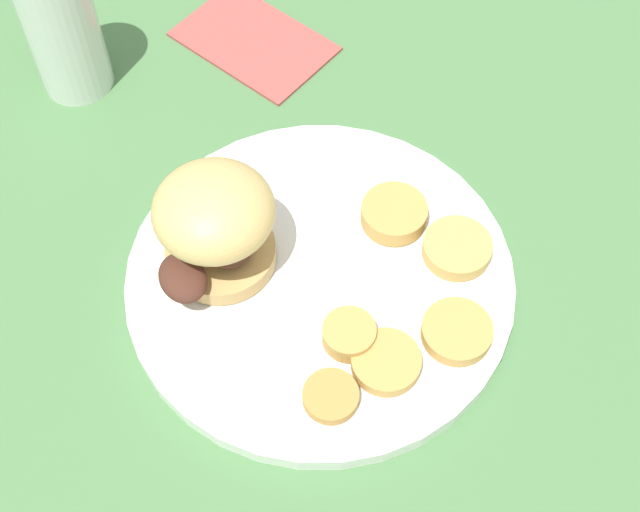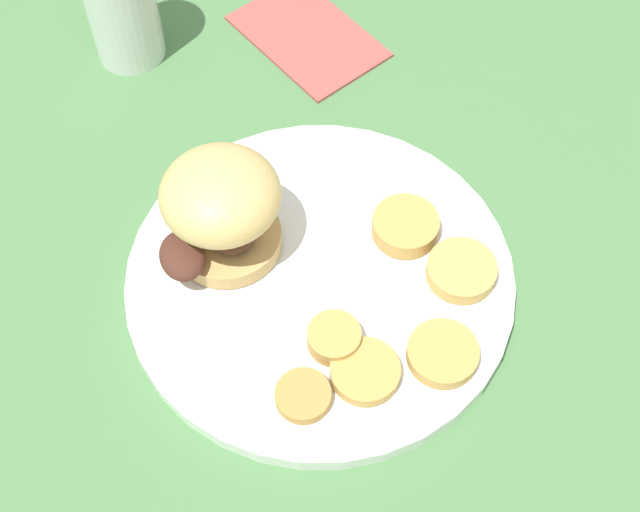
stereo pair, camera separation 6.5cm
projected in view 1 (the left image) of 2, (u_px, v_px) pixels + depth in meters
The scene contains 11 objects.
ground_plane at pixel (320, 285), 0.69m from camera, with size 4.00×4.00×0.00m, color #4C7A47.
dinner_plate at pixel (320, 278), 0.68m from camera, with size 0.30×0.30×0.02m.
sandwich at pixel (214, 224), 0.64m from camera, with size 0.11×0.09×0.09m.
potato_round_0 at pixel (331, 396), 0.62m from camera, with size 0.04×0.04×0.01m, color #BC8942.
potato_round_1 at pixel (349, 334), 0.64m from camera, with size 0.04×0.04×0.02m, color tan.
potato_round_2 at pixel (457, 248), 0.68m from camera, with size 0.05×0.05×0.01m, color tan.
potato_round_3 at pixel (457, 331), 0.64m from camera, with size 0.05×0.05×0.01m, color tan.
potato_round_4 at pixel (386, 362), 0.63m from camera, with size 0.05×0.05×0.01m, color tan.
potato_round_5 at pixel (394, 214), 0.70m from camera, with size 0.05×0.05×0.02m, color tan.
drinking_glass at pixel (62, 26), 0.75m from camera, with size 0.06×0.06×0.13m.
napkin at pixel (254, 40), 0.83m from camera, with size 0.14×0.09×0.01m, color #B24C47.
Camera 1 is at (0.35, 0.03, 0.60)m, focal length 50.00 mm.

